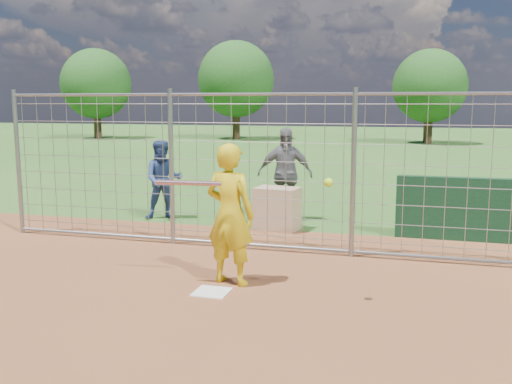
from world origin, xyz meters
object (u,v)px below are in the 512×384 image
(batter, at_px, (230,214))
(equipment_bin, at_px, (277,209))
(bystander_b, at_px, (285,174))
(bystander_a, at_px, (163,180))

(batter, relative_size, equipment_bin, 2.33)
(bystander_b, relative_size, equipment_bin, 2.36)
(batter, height_order, bystander_a, batter)
(batter, bearing_deg, bystander_a, -42.76)
(bystander_b, distance_m, equipment_bin, 1.03)
(equipment_bin, bearing_deg, bystander_a, -179.44)
(bystander_a, xyz_separation_m, bystander_b, (2.41, 0.56, 0.13))
(batter, distance_m, bystander_b, 4.21)
(bystander_a, height_order, bystander_b, bystander_b)
(bystander_a, xyz_separation_m, equipment_bin, (2.46, -0.32, -0.42))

